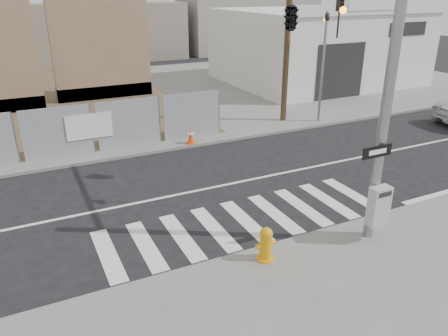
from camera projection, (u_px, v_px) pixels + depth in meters
name	position (u px, v px, depth m)	size (l,w,h in m)	color
ground	(210.00, 188.00, 14.82)	(100.00, 100.00, 0.00)	black
sidewalk_far	(115.00, 98.00, 26.41)	(50.00, 20.00, 0.12)	slate
signal_pole	(319.00, 46.00, 12.29)	(0.96, 5.87, 7.00)	gray
far_signal_pole	(324.00, 52.00, 20.53)	(0.16, 0.20, 5.60)	gray
concrete_wall_right	(101.00, 42.00, 25.00)	(5.50, 1.30, 8.00)	#7C604A
auto_shop	(317.00, 46.00, 30.26)	(12.00, 10.20, 5.95)	silver
utility_pole_right	(289.00, 13.00, 20.01)	(1.60, 0.28, 10.00)	#493922
fire_hydrant	(266.00, 244.00, 10.60)	(0.53, 0.46, 0.87)	orange
traffic_cone_d	(191.00, 136.00, 18.55)	(0.37, 0.37, 0.67)	#EF4A0C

